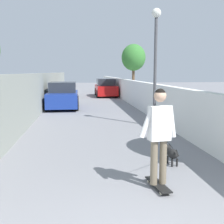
{
  "coord_description": "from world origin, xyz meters",
  "views": [
    {
      "loc": [
        -2.39,
        0.7,
        2.12
      ],
      "look_at": [
        5.4,
        -0.21,
        1.0
      ],
      "focal_mm": 44.94,
      "sensor_mm": 36.0,
      "label": 1
    }
  ],
  "objects": [
    {
      "name": "person_skateboarder",
      "position": [
        2.4,
        -0.72,
        1.11
      ],
      "size": [
        0.27,
        0.72,
        1.75
      ],
      "color": "#726651",
      "rests_on": "skateboard"
    },
    {
      "name": "fence_right",
      "position": [
        12.0,
        -2.79,
        0.79
      ],
      "size": [
        48.0,
        0.3,
        1.58
      ],
      "primitive_type": "cube",
      "color": "white",
      "rests_on": "ground"
    },
    {
      "name": "car_near",
      "position": [
        14.29,
        1.64,
        0.71
      ],
      "size": [
        3.86,
        1.8,
        1.54
      ],
      "color": "navy",
      "rests_on": "ground"
    },
    {
      "name": "wall_left",
      "position": [
        12.0,
        2.79,
        1.03
      ],
      "size": [
        48.0,
        0.3,
        2.05
      ],
      "primitive_type": "cube",
      "color": "#999E93",
      "rests_on": "ground"
    },
    {
      "name": "skateboard",
      "position": [
        2.4,
        -0.72,
        0.07
      ],
      "size": [
        0.82,
        0.31,
        0.08
      ],
      "color": "black",
      "rests_on": "ground"
    },
    {
      "name": "car_far",
      "position": [
        22.16,
        -1.64,
        0.72
      ],
      "size": [
        4.18,
        1.8,
        1.54
      ],
      "color": "#B71414",
      "rests_on": "ground"
    },
    {
      "name": "tree_right_mid",
      "position": [
        19.0,
        -3.47,
        3.19
      ],
      "size": [
        1.83,
        1.83,
        4.23
      ],
      "color": "brown",
      "rests_on": "ground"
    },
    {
      "name": "ground_plane",
      "position": [
        14.0,
        0.0,
        0.0
      ],
      "size": [
        80.0,
        80.0,
        0.0
      ],
      "primitive_type": "plane",
      "color": "gray"
    },
    {
      "name": "dog",
      "position": [
        3.65,
        -1.39,
        0.27
      ],
      "size": [
        1.55,
        0.83,
        1.06
      ],
      "color": "black",
      "rests_on": "ground"
    },
    {
      "name": "lamp_post",
      "position": [
        8.3,
        -2.24,
        3.06
      ],
      "size": [
        0.36,
        0.36,
        4.5
      ],
      "color": "#4C4C51",
      "rests_on": "ground"
    }
  ]
}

